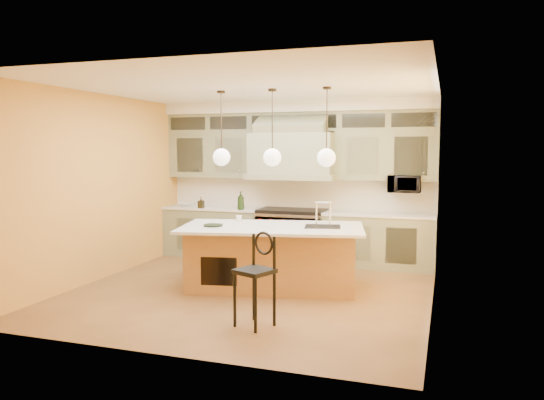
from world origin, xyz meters
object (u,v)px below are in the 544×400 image
(kitchen_island, at_px, (273,256))
(microwave, at_px, (404,184))
(range, at_px, (292,235))
(counter_stool, at_px, (256,273))

(kitchen_island, xyz_separation_m, microwave, (1.72, 1.94, 0.98))
(range, distance_m, microwave, 2.18)
(range, distance_m, counter_stool, 3.57)
(kitchen_island, bearing_deg, range, 85.47)
(kitchen_island, bearing_deg, counter_stool, -89.65)
(microwave, bearing_deg, kitchen_island, -131.53)
(range, distance_m, kitchen_island, 1.85)
(counter_stool, distance_m, microwave, 3.96)
(counter_stool, xyz_separation_m, microwave, (1.36, 3.62, 0.83))
(range, bearing_deg, kitchen_island, -82.87)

